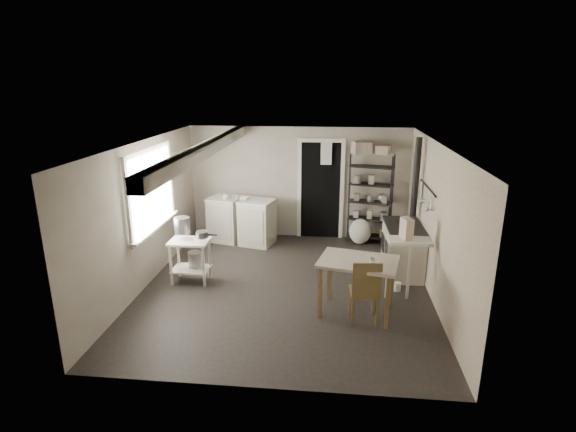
# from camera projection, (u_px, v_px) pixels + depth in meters

# --- Properties ---
(floor) EXTENTS (5.00, 5.00, 0.00)m
(floor) POSITION_uv_depth(u_px,v_px,m) (286.00, 287.00, 7.23)
(floor) COLOR black
(floor) RESTS_ON ground
(ceiling) EXTENTS (5.00, 5.00, 0.00)m
(ceiling) POSITION_uv_depth(u_px,v_px,m) (286.00, 144.00, 6.56)
(ceiling) COLOR beige
(ceiling) RESTS_ON wall_back
(wall_back) EXTENTS (4.50, 0.02, 2.30)m
(wall_back) POSITION_uv_depth(u_px,v_px,m) (299.00, 183.00, 9.28)
(wall_back) COLOR #B3AA99
(wall_back) RESTS_ON ground
(wall_front) EXTENTS (4.50, 0.02, 2.30)m
(wall_front) POSITION_uv_depth(u_px,v_px,m) (260.00, 291.00, 4.52)
(wall_front) COLOR #B3AA99
(wall_front) RESTS_ON ground
(wall_left) EXTENTS (0.02, 5.00, 2.30)m
(wall_left) POSITION_uv_depth(u_px,v_px,m) (145.00, 214.00, 7.12)
(wall_left) COLOR #B3AA99
(wall_left) RESTS_ON ground
(wall_right) EXTENTS (0.02, 5.00, 2.30)m
(wall_right) POSITION_uv_depth(u_px,v_px,m) (436.00, 223.00, 6.67)
(wall_right) COLOR #B3AA99
(wall_right) RESTS_ON ground
(window) EXTENTS (0.12, 1.76, 1.28)m
(window) POSITION_uv_depth(u_px,v_px,m) (150.00, 190.00, 7.20)
(window) COLOR white
(window) RESTS_ON wall_left
(doorway) EXTENTS (0.96, 0.10, 2.08)m
(doorway) POSITION_uv_depth(u_px,v_px,m) (320.00, 191.00, 9.25)
(doorway) COLOR white
(doorway) RESTS_ON ground
(ceiling_beam) EXTENTS (0.18, 5.00, 0.18)m
(ceiling_beam) POSITION_uv_depth(u_px,v_px,m) (206.00, 149.00, 6.71)
(ceiling_beam) COLOR white
(ceiling_beam) RESTS_ON ceiling
(wallpaper_panel) EXTENTS (0.01, 5.00, 2.30)m
(wallpaper_panel) POSITION_uv_depth(u_px,v_px,m) (435.00, 223.00, 6.68)
(wallpaper_panel) COLOR beige
(wallpaper_panel) RESTS_ON wall_right
(utensil_rail) EXTENTS (0.06, 1.20, 0.44)m
(utensil_rail) POSITION_uv_depth(u_px,v_px,m) (427.00, 188.00, 7.14)
(utensil_rail) COLOR #B8B8BA
(utensil_rail) RESTS_ON wall_right
(prep_table) EXTENTS (0.63, 0.46, 0.72)m
(prep_table) POSITION_uv_depth(u_px,v_px,m) (191.00, 259.00, 7.30)
(prep_table) COLOR white
(prep_table) RESTS_ON ground
(stockpot) EXTENTS (0.25, 0.25, 0.26)m
(stockpot) POSITION_uv_depth(u_px,v_px,m) (182.00, 225.00, 7.25)
(stockpot) COLOR #B8B8BA
(stockpot) RESTS_ON prep_table
(saucepan) EXTENTS (0.24, 0.24, 0.10)m
(saucepan) POSITION_uv_depth(u_px,v_px,m) (202.00, 235.00, 7.09)
(saucepan) COLOR #B8B8BA
(saucepan) RESTS_ON prep_table
(bucket) EXTENTS (0.29, 0.29, 0.24)m
(bucket) POSITION_uv_depth(u_px,v_px,m) (195.00, 259.00, 7.35)
(bucket) COLOR #B8B8BA
(bucket) RESTS_ON prep_table
(base_cabinets) EXTENTS (1.49, 0.91, 0.91)m
(base_cabinets) POSITION_uv_depth(u_px,v_px,m) (241.00, 220.00, 9.11)
(base_cabinets) COLOR beige
(base_cabinets) RESTS_ON ground
(mixing_bowl) EXTENTS (0.33, 0.33, 0.07)m
(mixing_bowl) POSITION_uv_depth(u_px,v_px,m) (243.00, 197.00, 8.91)
(mixing_bowl) COLOR silver
(mixing_bowl) RESTS_ON base_cabinets
(counter_cup) EXTENTS (0.16, 0.16, 0.10)m
(counter_cup) POSITION_uv_depth(u_px,v_px,m) (225.00, 196.00, 8.93)
(counter_cup) COLOR silver
(counter_cup) RESTS_ON base_cabinets
(shelf_rack) EXTENTS (0.91, 0.53, 1.80)m
(shelf_rack) POSITION_uv_depth(u_px,v_px,m) (371.00, 196.00, 9.00)
(shelf_rack) COLOR black
(shelf_rack) RESTS_ON ground
(shelf_jar) EXTENTS (0.10, 0.11, 0.20)m
(shelf_jar) POSITION_uv_depth(u_px,v_px,m) (354.00, 175.00, 8.95)
(shelf_jar) COLOR silver
(shelf_jar) RESTS_ON shelf_rack
(storage_box_a) EXTENTS (0.41, 0.38, 0.24)m
(storage_box_a) POSITION_uv_depth(u_px,v_px,m) (362.00, 143.00, 8.74)
(storage_box_a) COLOR beige
(storage_box_a) RESTS_ON shelf_rack
(storage_box_b) EXTENTS (0.33, 0.32, 0.17)m
(storage_box_b) POSITION_uv_depth(u_px,v_px,m) (383.00, 144.00, 8.72)
(storage_box_b) COLOR beige
(storage_box_b) RESTS_ON shelf_rack
(stove) EXTENTS (0.62, 1.09, 0.85)m
(stove) POSITION_uv_depth(u_px,v_px,m) (403.00, 248.00, 7.65)
(stove) COLOR beige
(stove) RESTS_ON ground
(stovepipe) EXTENTS (0.11, 0.11, 1.31)m
(stovepipe) POSITION_uv_depth(u_px,v_px,m) (416.00, 178.00, 7.68)
(stovepipe) COLOR black
(stovepipe) RESTS_ON stove
(side_ledge) EXTENTS (0.63, 0.34, 0.96)m
(side_ledge) POSITION_uv_depth(u_px,v_px,m) (407.00, 272.00, 6.72)
(side_ledge) COLOR white
(side_ledge) RESTS_ON ground
(oats_box) EXTENTS (0.19, 0.24, 0.31)m
(oats_box) POSITION_uv_depth(u_px,v_px,m) (406.00, 235.00, 6.57)
(oats_box) COLOR beige
(oats_box) RESTS_ON side_ledge
(work_table) EXTENTS (1.20, 0.96, 0.81)m
(work_table) POSITION_uv_depth(u_px,v_px,m) (357.00, 288.00, 6.32)
(work_table) COLOR beige
(work_table) RESTS_ON ground
(table_cup) EXTENTS (0.12, 0.12, 0.09)m
(table_cup) POSITION_uv_depth(u_px,v_px,m) (372.00, 264.00, 6.06)
(table_cup) COLOR silver
(table_cup) RESTS_ON work_table
(chair) EXTENTS (0.41, 0.43, 0.93)m
(chair) POSITION_uv_depth(u_px,v_px,m) (364.00, 288.00, 6.08)
(chair) COLOR brown
(chair) RESTS_ON ground
(flour_sack) EXTENTS (0.55, 0.52, 0.52)m
(flour_sack) POSITION_uv_depth(u_px,v_px,m) (360.00, 232.00, 9.06)
(flour_sack) COLOR white
(flour_sack) RESTS_ON ground
(floor_crock) EXTENTS (0.13, 0.13, 0.14)m
(floor_crock) POSITION_uv_depth(u_px,v_px,m) (397.00, 286.00, 7.07)
(floor_crock) COLOR silver
(floor_crock) RESTS_ON ground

